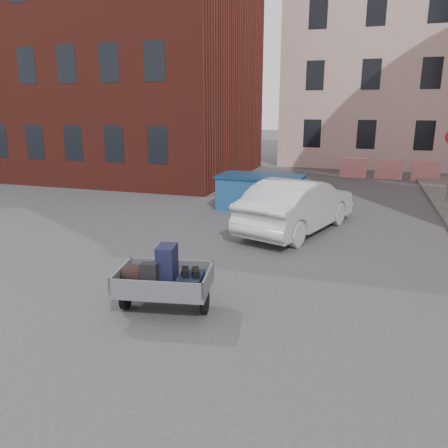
% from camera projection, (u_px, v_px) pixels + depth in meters
% --- Properties ---
extents(ground, '(120.00, 120.00, 0.00)m').
position_uv_depth(ground, '(207.00, 278.00, 9.28)').
color(ground, '#38383A').
rests_on(ground, ground).
extents(building_brick, '(12.00, 10.00, 14.00)m').
position_uv_depth(building_brick, '(126.00, 35.00, 22.05)').
color(building_brick, '#591E16').
rests_on(building_brick, ground).
extents(building_pink, '(16.00, 8.00, 14.00)m').
position_uv_depth(building_pink, '(426.00, 46.00, 25.93)').
color(building_pink, '#CBA49C').
rests_on(building_pink, ground).
extents(far_building, '(6.00, 6.00, 8.00)m').
position_uv_depth(far_building, '(63.00, 100.00, 34.34)').
color(far_building, maroon).
rests_on(far_building, ground).
extents(barriers, '(4.70, 0.18, 1.00)m').
position_uv_depth(barriers, '(389.00, 169.00, 21.71)').
color(barriers, red).
rests_on(barriers, ground).
extents(trailer, '(1.77, 1.92, 1.20)m').
position_uv_depth(trailer, '(163.00, 279.00, 7.62)').
color(trailer, black).
rests_on(trailer, ground).
extents(dumpster, '(2.99, 1.66, 1.22)m').
position_uv_depth(dumpster, '(260.00, 192.00, 15.24)').
color(dumpster, '#1D508A').
rests_on(dumpster, ground).
extents(silver_car, '(3.00, 4.92, 1.53)m').
position_uv_depth(silver_car, '(298.00, 205.00, 12.59)').
color(silver_car, '#B7B9BF').
rests_on(silver_car, ground).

